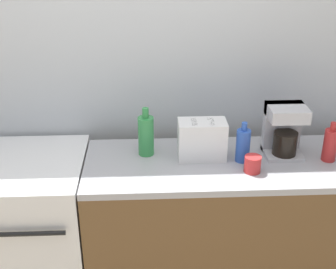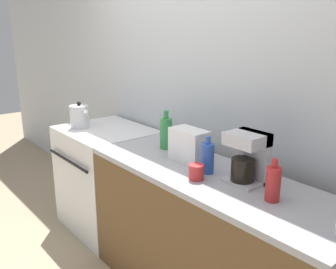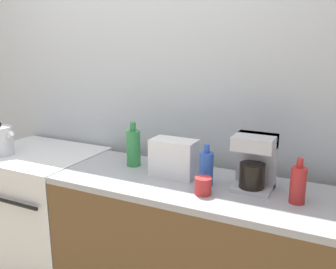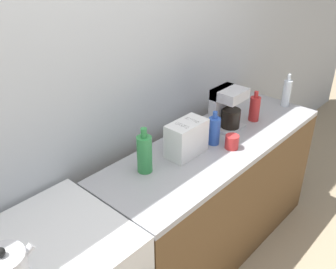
{
  "view_description": "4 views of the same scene",
  "coord_description": "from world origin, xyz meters",
  "px_view_note": "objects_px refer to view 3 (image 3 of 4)",
  "views": [
    {
      "loc": [
        0.09,
        -1.92,
        2.15
      ],
      "look_at": [
        0.19,
        0.31,
        1.08
      ],
      "focal_mm": 50.0,
      "sensor_mm": 36.0,
      "label": 1
    },
    {
      "loc": [
        2.07,
        -1.21,
        1.76
      ],
      "look_at": [
        0.15,
        0.37,
        1.04
      ],
      "focal_mm": 40.0,
      "sensor_mm": 36.0,
      "label": 2
    },
    {
      "loc": [
        1.26,
        -1.48,
        1.69
      ],
      "look_at": [
        0.34,
        0.37,
        1.15
      ],
      "focal_mm": 40.0,
      "sensor_mm": 36.0,
      "label": 3
    },
    {
      "loc": [
        -1.16,
        -0.9,
        2.14
      ],
      "look_at": [
        0.22,
        0.36,
        1.11
      ],
      "focal_mm": 40.0,
      "sensor_mm": 36.0,
      "label": 4
    }
  ],
  "objects_px": {
    "kettle": "(1,140)",
    "bottle_green": "(133,147)",
    "toaster": "(174,158)",
    "coffee_maker": "(255,161)",
    "bottle_blue": "(206,168)",
    "bottle_red": "(298,184)",
    "cup_red": "(203,186)",
    "stove": "(43,211)"
  },
  "relations": [
    {
      "from": "toaster",
      "to": "cup_red",
      "type": "height_order",
      "value": "toaster"
    },
    {
      "from": "bottle_blue",
      "to": "bottle_red",
      "type": "height_order",
      "value": "bottle_blue"
    },
    {
      "from": "bottle_red",
      "to": "coffee_maker",
      "type": "bearing_deg",
      "value": 158.81
    },
    {
      "from": "stove",
      "to": "bottle_red",
      "type": "xyz_separation_m",
      "value": [
        1.73,
        -0.05,
        0.54
      ]
    },
    {
      "from": "toaster",
      "to": "bottle_green",
      "type": "relative_size",
      "value": 0.94
    },
    {
      "from": "coffee_maker",
      "to": "bottle_red",
      "type": "height_order",
      "value": "coffee_maker"
    },
    {
      "from": "toaster",
      "to": "cup_red",
      "type": "bearing_deg",
      "value": -34.65
    },
    {
      "from": "toaster",
      "to": "cup_red",
      "type": "distance_m",
      "value": 0.31
    },
    {
      "from": "stove",
      "to": "toaster",
      "type": "distance_m",
      "value": 1.18
    },
    {
      "from": "stove",
      "to": "toaster",
      "type": "relative_size",
      "value": 3.53
    },
    {
      "from": "bottle_green",
      "to": "bottle_red",
      "type": "relative_size",
      "value": 1.24
    },
    {
      "from": "kettle",
      "to": "bottle_green",
      "type": "distance_m",
      "value": 0.95
    },
    {
      "from": "kettle",
      "to": "coffee_maker",
      "type": "height_order",
      "value": "coffee_maker"
    },
    {
      "from": "coffee_maker",
      "to": "bottle_red",
      "type": "bearing_deg",
      "value": -21.19
    },
    {
      "from": "cup_red",
      "to": "toaster",
      "type": "bearing_deg",
      "value": 145.35
    },
    {
      "from": "kettle",
      "to": "bottle_green",
      "type": "relative_size",
      "value": 0.83
    },
    {
      "from": "toaster",
      "to": "kettle",
      "type": "bearing_deg",
      "value": -172.77
    },
    {
      "from": "toaster",
      "to": "stove",
      "type": "bearing_deg",
      "value": -179.08
    },
    {
      "from": "kettle",
      "to": "toaster",
      "type": "bearing_deg",
      "value": 7.23
    },
    {
      "from": "stove",
      "to": "coffee_maker",
      "type": "relative_size",
      "value": 3.15
    },
    {
      "from": "coffee_maker",
      "to": "cup_red",
      "type": "relative_size",
      "value": 3.28
    },
    {
      "from": "stove",
      "to": "coffee_maker",
      "type": "height_order",
      "value": "coffee_maker"
    },
    {
      "from": "coffee_maker",
      "to": "cup_red",
      "type": "height_order",
      "value": "coffee_maker"
    },
    {
      "from": "bottle_green",
      "to": "coffee_maker",
      "type": "bearing_deg",
      "value": -2.15
    },
    {
      "from": "kettle",
      "to": "toaster",
      "type": "relative_size",
      "value": 0.89
    },
    {
      "from": "coffee_maker",
      "to": "bottle_green",
      "type": "bearing_deg",
      "value": 177.85
    },
    {
      "from": "coffee_maker",
      "to": "bottle_red",
      "type": "xyz_separation_m",
      "value": [
        0.23,
        -0.09,
        -0.06
      ]
    },
    {
      "from": "coffee_maker",
      "to": "bottle_blue",
      "type": "distance_m",
      "value": 0.26
    },
    {
      "from": "toaster",
      "to": "coffee_maker",
      "type": "bearing_deg",
      "value": 3.3
    },
    {
      "from": "bottle_blue",
      "to": "bottle_red",
      "type": "relative_size",
      "value": 1.02
    },
    {
      "from": "stove",
      "to": "coffee_maker",
      "type": "distance_m",
      "value": 1.62
    },
    {
      "from": "toaster",
      "to": "bottle_red",
      "type": "distance_m",
      "value": 0.69
    },
    {
      "from": "stove",
      "to": "bottle_red",
      "type": "relative_size",
      "value": 4.1
    },
    {
      "from": "coffee_maker",
      "to": "bottle_green",
      "type": "height_order",
      "value": "coffee_maker"
    },
    {
      "from": "kettle",
      "to": "bottle_red",
      "type": "relative_size",
      "value": 1.03
    },
    {
      "from": "kettle",
      "to": "bottle_green",
      "type": "xyz_separation_m",
      "value": [
        0.92,
        0.21,
        0.02
      ]
    },
    {
      "from": "kettle",
      "to": "bottle_blue",
      "type": "distance_m",
      "value": 1.45
    },
    {
      "from": "bottle_green",
      "to": "bottle_red",
      "type": "bearing_deg",
      "value": -6.84
    },
    {
      "from": "stove",
      "to": "kettle",
      "type": "height_order",
      "value": "kettle"
    },
    {
      "from": "bottle_red",
      "to": "kettle",
      "type": "bearing_deg",
      "value": -177.27
    },
    {
      "from": "kettle",
      "to": "bottle_green",
      "type": "height_order",
      "value": "bottle_green"
    },
    {
      "from": "bottle_green",
      "to": "kettle",
      "type": "bearing_deg",
      "value": -167.16
    }
  ]
}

